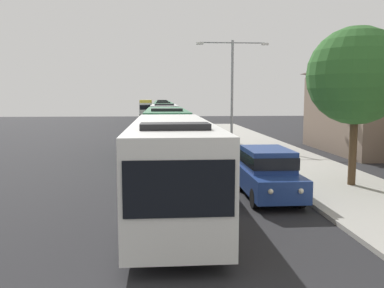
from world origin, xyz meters
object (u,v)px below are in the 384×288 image
Objects in this scene: bus_tail_end at (162,107)px; box_truck_oncoming at (146,107)px; bus_second_in_line at (166,130)px; white_suv at (267,171)px; bus_rear at (163,110)px; bus_middle at (164,119)px; roadside_tree at (356,76)px; bus_lead at (172,162)px; bus_fourth_in_line at (163,113)px; streetlamp_mid at (232,80)px.

bus_tail_end is 1.63× the size of box_truck_oncoming.
white_suv is at bearing -72.25° from bus_second_in_line.
bus_rear and bus_tail_end have the same top height.
bus_middle is 0.87× the size of bus_rear.
bus_middle is 1.63× the size of roadside_tree.
roadside_tree reaches higher than bus_lead.
box_truck_oncoming is (-3.30, 3.06, 0.01)m from bus_tail_end.
bus_lead is at bearing -156.60° from white_suv.
white_suv is (3.70, -38.47, -0.66)m from bus_fourth_in_line.
bus_second_in_line and bus_rear have the same top height.
bus_rear is 13.67m from bus_tail_end.
bus_middle is 2.32× the size of white_suv.
streetlamp_mid is 16.41m from roadside_tree.
bus_tail_end is 4.50m from box_truck_oncoming.
streetlamp_mid is (5.40, 19.21, 3.45)m from bus_lead.
bus_second_in_line is 40.63m from bus_rear.
white_suv is (3.70, -11.55, -0.66)m from bus_second_in_line.
bus_tail_end is at bearing 93.21° from white_suv.
streetlamp_mid is (5.40, -34.57, 3.45)m from bus_rear.
bus_rear is 1.51× the size of streetlamp_mid.
bus_lead is 53.78m from bus_rear.
white_suv is (3.70, -52.18, -0.66)m from bus_rear.
bus_middle is 43.47m from box_truck_oncoming.
bus_fourth_in_line and bus_rear have the same top height.
bus_fourth_in_line is (0.00, 40.07, 0.00)m from bus_lead.
streetlamp_mid reaches higher than bus_lead.
bus_middle reaches higher than box_truck_oncoming.
bus_lead is at bearing -90.00° from bus_rear.
bus_lead is at bearing -90.00° from bus_tail_end.
bus_tail_end is (-0.00, 54.30, -0.00)m from bus_second_in_line.
bus_fourth_in_line is (-0.00, 26.91, -0.00)m from bus_second_in_line.
bus_fourth_in_line is at bearing -83.81° from box_truck_oncoming.
bus_lead is 27.17m from bus_middle.
white_suv is 0.57× the size of streetlamp_mid.
roadside_tree is (7.71, -50.81, 3.02)m from bus_rear.
bus_middle reaches higher than white_suv.
bus_lead is 0.88× the size of bus_second_in_line.
bus_fourth_in_line is 38.01m from roadside_tree.
bus_second_in_line is at bearing 107.75° from white_suv.
bus_middle is at bearing 107.67° from roadside_tree.
streetlamp_mid is at bearing 74.30° from bus_lead.
bus_middle and bus_fourth_in_line have the same top height.
streetlamp_mid is at bearing -81.13° from bus_rear.
bus_rear is 52.32m from white_suv.
bus_second_in_line is at bearing -90.00° from bus_middle.
roadside_tree is at bearing -81.90° from streetlamp_mid.
bus_fourth_in_line is 0.91× the size of bus_rear.
bus_lead is 2.33× the size of white_suv.
box_truck_oncoming is (-3.30, 43.34, 0.01)m from bus_middle.
bus_lead is at bearing -158.95° from roadside_tree.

